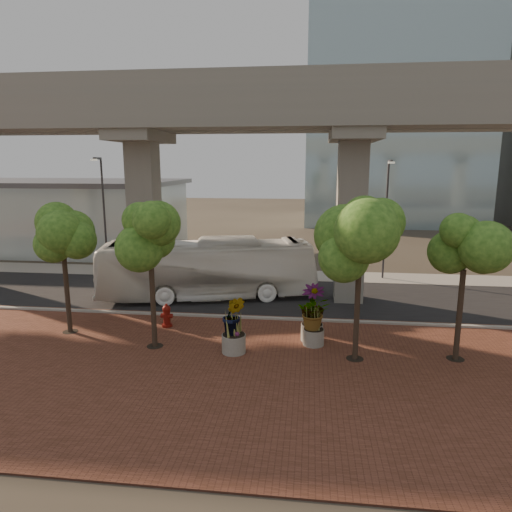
# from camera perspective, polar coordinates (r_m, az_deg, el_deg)

# --- Properties ---
(ground) EXTENTS (160.00, 160.00, 0.00)m
(ground) POSITION_cam_1_polar(r_m,az_deg,el_deg) (25.46, -1.97, -6.36)
(ground) COLOR #393229
(ground) RESTS_ON ground
(brick_plaza) EXTENTS (70.00, 13.00, 0.06)m
(brick_plaza) POSITION_cam_1_polar(r_m,az_deg,el_deg) (18.12, -5.95, -13.96)
(brick_plaza) COLOR brown
(brick_plaza) RESTS_ON ground
(asphalt_road) EXTENTS (90.00, 8.00, 0.04)m
(asphalt_road) POSITION_cam_1_polar(r_m,az_deg,el_deg) (27.34, -1.32, -5.05)
(asphalt_road) COLOR black
(asphalt_road) RESTS_ON ground
(curb_strip) EXTENTS (70.00, 0.25, 0.16)m
(curb_strip) POSITION_cam_1_polar(r_m,az_deg,el_deg) (23.56, -2.72, -7.66)
(curb_strip) COLOR #9D9992
(curb_strip) RESTS_ON ground
(far_sidewalk) EXTENTS (90.00, 3.00, 0.06)m
(far_sidewalk) POSITION_cam_1_polar(r_m,az_deg,el_deg) (32.60, 0.05, -2.31)
(far_sidewalk) COLOR #9D9992
(far_sidewalk) RESTS_ON ground
(transit_viaduct) EXTENTS (72.00, 5.60, 12.40)m
(transit_viaduct) POSITION_cam_1_polar(r_m,az_deg,el_deg) (26.22, -1.40, 10.36)
(transit_viaduct) COLOR gray
(transit_viaduct) RESTS_ON ground
(station_pavilion) EXTENTS (23.00, 13.00, 6.30)m
(station_pavilion) POSITION_cam_1_polar(r_m,az_deg,el_deg) (46.69, -23.85, 4.87)
(station_pavilion) COLOR silver
(station_pavilion) RESTS_ON ground
(transit_bus) EXTENTS (12.85, 5.80, 3.49)m
(transit_bus) POSITION_cam_1_polar(r_m,az_deg,el_deg) (26.74, -6.03, -1.67)
(transit_bus) COLOR silver
(transit_bus) RESTS_ON ground
(fire_hydrant) EXTENTS (0.56, 0.51, 1.13)m
(fire_hydrant) POSITION_cam_1_polar(r_m,az_deg,el_deg) (22.59, -11.09, -7.32)
(fire_hydrant) COLOR maroon
(fire_hydrant) RESTS_ON ground
(planter_front) EXTENTS (2.03, 2.03, 2.23)m
(planter_front) POSITION_cam_1_polar(r_m,az_deg,el_deg) (19.91, 7.27, -7.31)
(planter_front) COLOR gray
(planter_front) RESTS_ON ground
(planter_right) EXTENTS (2.39, 2.39, 2.55)m
(planter_right) POSITION_cam_1_polar(r_m,az_deg,el_deg) (20.32, 7.07, -6.35)
(planter_right) COLOR #9A988B
(planter_right) RESTS_ON ground
(planter_left) EXTENTS (2.22, 2.22, 2.44)m
(planter_left) POSITION_cam_1_polar(r_m,az_deg,el_deg) (18.96, -2.83, -7.79)
(planter_left) COLOR #A09A90
(planter_left) RESTS_ON ground
(street_tree_far_west) EXTENTS (3.19, 3.19, 6.03)m
(street_tree_far_west) POSITION_cam_1_polar(r_m,az_deg,el_deg) (22.27, -23.07, 2.34)
(street_tree_far_west) COLOR #3F2F24
(street_tree_far_west) RESTS_ON ground
(street_tree_near_west) EXTENTS (3.49, 3.49, 6.41)m
(street_tree_near_west) POSITION_cam_1_polar(r_m,az_deg,el_deg) (19.25, -13.12, 2.40)
(street_tree_near_west) COLOR #3F2F24
(street_tree_near_west) RESTS_ON ground
(street_tree_near_east) EXTENTS (3.90, 3.90, 6.63)m
(street_tree_near_east) POSITION_cam_1_polar(r_m,az_deg,el_deg) (17.92, 12.90, 1.86)
(street_tree_near_east) COLOR #3F2F24
(street_tree_near_east) RESTS_ON ground
(street_tree_far_east) EXTENTS (3.03, 3.03, 5.96)m
(street_tree_far_east) POSITION_cam_1_polar(r_m,az_deg,el_deg) (19.26, 24.72, 0.91)
(street_tree_far_east) COLOR #3F2F24
(street_tree_far_east) RESTS_ON ground
(streetlamp_west) EXTENTS (0.41, 1.19, 8.19)m
(streetlamp_west) POSITION_cam_1_polar(r_m,az_deg,el_deg) (34.17, -18.57, 5.81)
(streetlamp_west) COLOR #2C2C31
(streetlamp_west) RESTS_ON ground
(streetlamp_east) EXTENTS (0.40, 1.16, 7.99)m
(streetlamp_east) POSITION_cam_1_polar(r_m,az_deg,el_deg) (31.81, 15.99, 5.39)
(streetlamp_east) COLOR #302F35
(streetlamp_east) RESTS_ON ground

